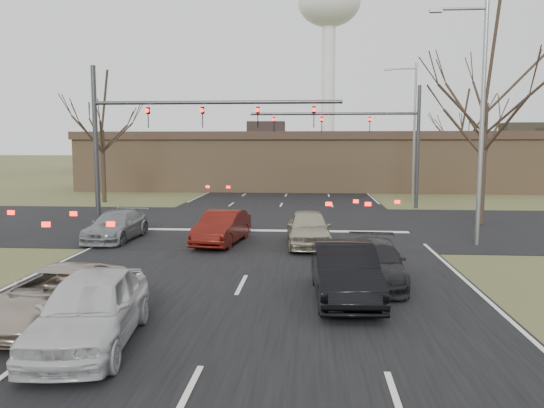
{
  "coord_description": "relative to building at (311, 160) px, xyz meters",
  "views": [
    {
      "loc": [
        2.07,
        -12.42,
        4.23
      ],
      "look_at": [
        0.61,
        7.14,
        2.0
      ],
      "focal_mm": 35.0,
      "sensor_mm": 36.0,
      "label": 1
    }
  ],
  "objects": [
    {
      "name": "car_red_ahead",
      "position": [
        -3.7,
        -28.44,
        -1.96
      ],
      "size": [
        2.06,
        4.42,
        1.4
      ],
      "primitive_type": "imported",
      "rotation": [
        0.0,
        0.0,
        -0.14
      ],
      "color": "#4F100B",
      "rests_on": "ground"
    },
    {
      "name": "tree_left_far",
      "position": [
        -15.0,
        -13.0,
        4.68
      ],
      "size": [
        5.7,
        5.7,
        9.5
      ],
      "color": "black",
      "rests_on": "ground"
    },
    {
      "name": "car_black_hatch",
      "position": [
        1.0,
        -36.17,
        -1.9
      ],
      "size": [
        1.85,
        4.71,
        1.53
      ],
      "primitive_type": "imported",
      "rotation": [
        0.0,
        0.0,
        0.05
      ],
      "color": "black",
      "rests_on": "ground"
    },
    {
      "name": "car_silver_suv",
      "position": [
        -6.0,
        -38.51,
        -2.03
      ],
      "size": [
        2.4,
        4.73,
        1.28
      ],
      "primitive_type": "imported",
      "rotation": [
        0.0,
        0.0,
        -0.06
      ],
      "color": "#A99A89",
      "rests_on": "ground"
    },
    {
      "name": "building",
      "position": [
        0.0,
        0.0,
        0.0
      ],
      "size": [
        42.4,
        10.4,
        5.3
      ],
      "color": "olive",
      "rests_on": "ground"
    },
    {
      "name": "car_white_sedan",
      "position": [
        -4.54,
        -39.91,
        -1.88
      ],
      "size": [
        2.37,
        4.78,
        1.57
      ],
      "primitive_type": "imported",
      "rotation": [
        0.0,
        0.0,
        0.12
      ],
      "color": "silver",
      "rests_on": "ground"
    },
    {
      "name": "car_charcoal_sedan",
      "position": [
        2.0,
        -34.44,
        -2.03
      ],
      "size": [
        2.06,
        4.51,
        1.28
      ],
      "primitive_type": "imported",
      "rotation": [
        0.0,
        0.0,
        -0.06
      ],
      "color": "black",
      "rests_on": "ground"
    },
    {
      "name": "streetlight_right_far",
      "position": [
        7.32,
        -11.0,
        2.92
      ],
      "size": [
        2.34,
        0.25,
        10.0
      ],
      "color": "gray",
      "rests_on": "ground"
    },
    {
      "name": "mast_arm_far",
      "position": [
        4.18,
        -15.0,
        2.35
      ],
      "size": [
        11.12,
        0.24,
        8.0
      ],
      "color": "#383A3D",
      "rests_on": "ground"
    },
    {
      "name": "tree_right_near",
      "position": [
        9.0,
        -22.0,
        6.23
      ],
      "size": [
        6.9,
        6.9,
        11.5
      ],
      "color": "black",
      "rests_on": "ground"
    },
    {
      "name": "road_cross",
      "position": [
        -2.0,
        -23.0,
        -2.65
      ],
      "size": [
        200.0,
        14.0,
        0.02
      ],
      "primitive_type": "cube",
      "color": "black",
      "rests_on": "ground"
    },
    {
      "name": "ground",
      "position": [
        -2.0,
        -38.0,
        -2.67
      ],
      "size": [
        360.0,
        360.0,
        0.0
      ],
      "primitive_type": "plane",
      "color": "#494A27",
      "rests_on": "ground"
    },
    {
      "name": "water_tower",
      "position": [
        4.0,
        82.0,
        32.8
      ],
      "size": [
        15.0,
        15.0,
        44.5
      ],
      "color": "silver",
      "rests_on": "ground"
    },
    {
      "name": "car_grey_ahead",
      "position": [
        -8.5,
        -27.91,
        -2.03
      ],
      "size": [
        1.96,
        4.46,
        1.28
      ],
      "primitive_type": "imported",
      "rotation": [
        0.0,
        0.0,
        -0.04
      ],
      "color": "gray",
      "rests_on": "ground"
    },
    {
      "name": "mast_arm_near",
      "position": [
        -7.23,
        -25.0,
        2.41
      ],
      "size": [
        12.12,
        0.24,
        8.0
      ],
      "color": "#383A3D",
      "rests_on": "ground"
    },
    {
      "name": "road_main",
      "position": [
        -2.0,
        22.0,
        -2.66
      ],
      "size": [
        14.0,
        300.0,
        0.02
      ],
      "primitive_type": "cube",
      "color": "black",
      "rests_on": "ground"
    },
    {
      "name": "streetlight_right_near",
      "position": [
        6.82,
        -28.0,
        2.92
      ],
      "size": [
        2.34,
        0.25,
        10.0
      ],
      "color": "gray",
      "rests_on": "ground"
    },
    {
      "name": "car_silver_ahead",
      "position": [
        -0.03,
        -28.65,
        -1.92
      ],
      "size": [
        2.04,
        4.5,
        1.5
      ],
      "primitive_type": "imported",
      "rotation": [
        0.0,
        0.0,
        0.06
      ],
      "color": "#A59F85",
      "rests_on": "ground"
    },
    {
      "name": "tree_right_far",
      "position": [
        13.0,
        -3.0,
        4.29
      ],
      "size": [
        5.4,
        5.4,
        9.0
      ],
      "color": "black",
      "rests_on": "ground"
    }
  ]
}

